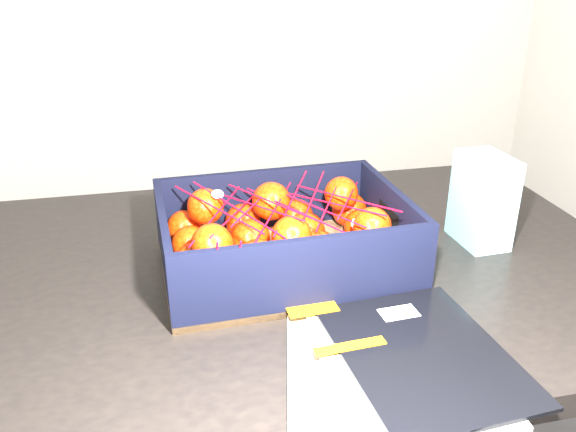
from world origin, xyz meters
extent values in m
cube|color=black|center=(0.13, 0.08, 0.73)|extent=(1.23, 0.85, 0.04)
cylinder|color=black|center=(-0.42, 0.43, 0.35)|extent=(0.06, 0.06, 0.71)
cylinder|color=black|center=(0.68, 0.43, 0.35)|extent=(0.06, 0.06, 0.71)
cube|color=silver|center=(0.15, -0.22, 0.75)|extent=(0.27, 0.32, 0.01)
cube|color=silver|center=(0.20, -0.22, 0.76)|extent=(0.24, 0.30, 0.01)
cube|color=black|center=(0.23, -0.22, 0.77)|extent=(0.22, 0.29, 0.01)
cube|color=orange|center=(0.12, -0.08, 0.77)|extent=(0.08, 0.06, 0.00)
cube|color=white|center=(0.24, -0.13, 0.77)|extent=(0.06, 0.03, 0.00)
cube|color=orange|center=(0.14, -0.19, 0.77)|extent=(0.10, 0.02, 0.00)
cube|color=brown|center=(0.12, 0.07, 0.76)|extent=(0.40, 0.30, 0.01)
cube|color=black|center=(0.12, 0.22, 0.81)|extent=(0.40, 0.01, 0.13)
cube|color=black|center=(0.12, -0.07, 0.81)|extent=(0.40, 0.01, 0.13)
cube|color=black|center=(-0.08, 0.07, 0.81)|extent=(0.01, 0.28, 0.13)
cube|color=black|center=(0.31, 0.07, 0.81)|extent=(0.01, 0.28, 0.13)
sphere|color=red|center=(-0.04, -0.03, 0.80)|extent=(0.07, 0.07, 0.07)
sphere|color=red|center=(-0.04, 0.04, 0.80)|extent=(0.07, 0.07, 0.07)
sphere|color=red|center=(-0.04, 0.11, 0.80)|extent=(0.06, 0.06, 0.06)
sphere|color=red|center=(-0.04, 0.18, 0.80)|extent=(0.06, 0.06, 0.06)
sphere|color=red|center=(0.06, -0.03, 0.80)|extent=(0.07, 0.07, 0.07)
sphere|color=red|center=(0.06, 0.03, 0.80)|extent=(0.06, 0.06, 0.06)
sphere|color=red|center=(0.07, 0.11, 0.80)|extent=(0.07, 0.07, 0.07)
sphere|color=red|center=(0.07, 0.18, 0.80)|extent=(0.06, 0.06, 0.06)
sphere|color=red|center=(0.17, -0.03, 0.80)|extent=(0.06, 0.06, 0.06)
sphere|color=red|center=(0.17, 0.04, 0.80)|extent=(0.07, 0.07, 0.07)
sphere|color=red|center=(0.16, 0.11, 0.80)|extent=(0.07, 0.07, 0.07)
sphere|color=red|center=(0.17, 0.18, 0.80)|extent=(0.06, 0.06, 0.06)
sphere|color=red|center=(0.27, -0.03, 0.80)|extent=(0.06, 0.06, 0.06)
sphere|color=red|center=(0.27, 0.04, 0.80)|extent=(0.06, 0.06, 0.06)
sphere|color=red|center=(0.27, 0.11, 0.80)|extent=(0.06, 0.06, 0.06)
sphere|color=red|center=(0.27, 0.18, 0.80)|extent=(0.07, 0.07, 0.07)
sphere|color=red|center=(-0.01, 0.00, 0.85)|extent=(0.06, 0.06, 0.06)
sphere|color=red|center=(0.00, 0.15, 0.85)|extent=(0.06, 0.06, 0.06)
sphere|color=red|center=(0.11, 0.00, 0.85)|extent=(0.06, 0.06, 0.06)
sphere|color=red|center=(0.11, 0.14, 0.85)|extent=(0.07, 0.07, 0.07)
sphere|color=red|center=(0.24, 0.00, 0.85)|extent=(0.06, 0.06, 0.06)
sphere|color=red|center=(0.24, 0.14, 0.85)|extent=(0.06, 0.06, 0.06)
cylinder|color=red|center=(0.01, 0.08, 0.87)|extent=(0.11, 0.21, 0.01)
cylinder|color=red|center=(0.04, 0.07, 0.87)|extent=(0.11, 0.21, 0.02)
cylinder|color=red|center=(0.07, 0.08, 0.87)|extent=(0.11, 0.21, 0.03)
cylinder|color=red|center=(0.10, 0.08, 0.87)|extent=(0.11, 0.21, 0.01)
cylinder|color=red|center=(0.13, 0.07, 0.86)|extent=(0.11, 0.21, 0.01)
cylinder|color=red|center=(0.16, 0.07, 0.86)|extent=(0.11, 0.21, 0.00)
cylinder|color=red|center=(0.19, 0.06, 0.87)|extent=(0.11, 0.21, 0.03)
cylinder|color=red|center=(0.22, 0.08, 0.87)|extent=(0.11, 0.21, 0.03)
cylinder|color=red|center=(0.01, 0.08, 0.86)|extent=(0.11, 0.21, 0.00)
cylinder|color=red|center=(0.04, 0.08, 0.86)|extent=(0.11, 0.21, 0.03)
cylinder|color=red|center=(0.07, 0.08, 0.87)|extent=(0.11, 0.21, 0.03)
cylinder|color=red|center=(0.10, 0.07, 0.86)|extent=(0.11, 0.21, 0.01)
cylinder|color=red|center=(0.13, 0.08, 0.87)|extent=(0.11, 0.21, 0.02)
cylinder|color=red|center=(0.16, 0.07, 0.87)|extent=(0.11, 0.21, 0.03)
cylinder|color=red|center=(0.19, 0.07, 0.87)|extent=(0.11, 0.21, 0.01)
cylinder|color=red|center=(0.22, 0.06, 0.87)|extent=(0.11, 0.21, 0.03)
cylinder|color=red|center=(-0.01, -0.06, 0.85)|extent=(0.00, 0.03, 0.09)
cylinder|color=red|center=(0.02, -0.06, 0.85)|extent=(0.01, 0.04, 0.08)
cube|color=white|center=(0.49, 0.08, 0.83)|extent=(0.08, 0.11, 0.17)
camera|label=1|loc=(-0.10, -0.80, 1.26)|focal=37.35mm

